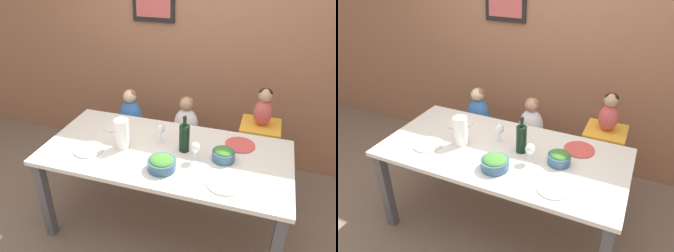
{
  "view_description": "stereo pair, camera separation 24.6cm",
  "coord_description": "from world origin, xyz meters",
  "views": [
    {
      "loc": [
        0.66,
        -1.97,
        2.14
      ],
      "look_at": [
        0.0,
        0.07,
        0.94
      ],
      "focal_mm": 35.0,
      "sensor_mm": 36.0,
      "label": 1
    },
    {
      "loc": [
        0.89,
        -1.88,
        2.14
      ],
      "look_at": [
        0.0,
        0.07,
        0.94
      ],
      "focal_mm": 35.0,
      "sensor_mm": 36.0,
      "label": 2
    }
  ],
  "objects": [
    {
      "name": "ground_plane",
      "position": [
        0.0,
        0.0,
        0.0
      ],
      "size": [
        14.0,
        14.0,
        0.0
      ],
      "primitive_type": "plane",
      "color": "#705B4C"
    },
    {
      "name": "wall_back",
      "position": [
        -0.0,
        1.19,
        1.35
      ],
      "size": [
        10.0,
        0.09,
        2.7
      ],
      "color": "#8E5B42",
      "rests_on": "ground_plane"
    },
    {
      "name": "dining_table",
      "position": [
        0.0,
        0.0,
        0.67
      ],
      "size": [
        1.87,
        0.9,
        0.76
      ],
      "color": "silver",
      "rests_on": "ground_plane"
    },
    {
      "name": "chair_far_left",
      "position": [
        -0.59,
        0.69,
        0.38
      ],
      "size": [
        0.41,
        0.39,
        0.45
      ],
      "color": "silver",
      "rests_on": "ground_plane"
    },
    {
      "name": "chair_far_center",
      "position": [
        -0.02,
        0.69,
        0.38
      ],
      "size": [
        0.41,
        0.39,
        0.45
      ],
      "color": "silver",
      "rests_on": "ground_plane"
    },
    {
      "name": "chair_right_highchair",
      "position": [
        0.66,
        0.69,
        0.57
      ],
      "size": [
        0.35,
        0.34,
        0.74
      ],
      "color": "silver",
      "rests_on": "ground_plane"
    },
    {
      "name": "person_child_left",
      "position": [
        -0.59,
        0.69,
        0.67
      ],
      "size": [
        0.23,
        0.2,
        0.45
      ],
      "color": "#3366B2",
      "rests_on": "chair_far_left"
    },
    {
      "name": "person_child_center",
      "position": [
        -0.02,
        0.69,
        0.67
      ],
      "size": [
        0.23,
        0.2,
        0.45
      ],
      "color": "silver",
      "rests_on": "chair_far_center"
    },
    {
      "name": "person_baby_right",
      "position": [
        0.66,
        0.69,
        0.92
      ],
      "size": [
        0.16,
        0.14,
        0.34
      ],
      "color": "#C64C4C",
      "rests_on": "chair_right_highchair"
    },
    {
      "name": "wine_bottle",
      "position": [
        0.13,
        0.05,
        0.88
      ],
      "size": [
        0.08,
        0.08,
        0.29
      ],
      "color": "black",
      "rests_on": "dining_table"
    },
    {
      "name": "paper_towel_roll",
      "position": [
        -0.33,
        -0.05,
        0.88
      ],
      "size": [
        0.11,
        0.11,
        0.24
      ],
      "color": "white",
      "rests_on": "dining_table"
    },
    {
      "name": "wine_glass_near",
      "position": [
        0.24,
        -0.06,
        0.87
      ],
      "size": [
        0.07,
        0.07,
        0.16
      ],
      "color": "white",
      "rests_on": "dining_table"
    },
    {
      "name": "wine_glass_far",
      "position": [
        -0.08,
        0.12,
        0.87
      ],
      "size": [
        0.07,
        0.07,
        0.16
      ],
      "color": "white",
      "rests_on": "dining_table"
    },
    {
      "name": "salad_bowl_large",
      "position": [
        0.05,
        -0.23,
        0.81
      ],
      "size": [
        0.2,
        0.2,
        0.1
      ],
      "color": "#335675",
      "rests_on": "dining_table"
    },
    {
      "name": "salad_bowl_small",
      "position": [
        0.44,
        0.02,
        0.81
      ],
      "size": [
        0.17,
        0.17,
        0.1
      ],
      "color": "#335675",
      "rests_on": "dining_table"
    },
    {
      "name": "dinner_plate_front_left",
      "position": [
        -0.56,
        -0.17,
        0.77
      ],
      "size": [
        0.23,
        0.23,
        0.01
      ],
      "color": "silver",
      "rests_on": "dining_table"
    },
    {
      "name": "dinner_plate_back_left",
      "position": [
        -0.52,
        0.23,
        0.77
      ],
      "size": [
        0.23,
        0.23,
        0.01
      ],
      "color": "silver",
      "rests_on": "dining_table"
    },
    {
      "name": "dinner_plate_back_right",
      "position": [
        0.53,
        0.25,
        0.77
      ],
      "size": [
        0.23,
        0.23,
        0.01
      ],
      "color": "#D14C47",
      "rests_on": "dining_table"
    },
    {
      "name": "dinner_plate_front_right",
      "position": [
        0.49,
        -0.26,
        0.77
      ],
      "size": [
        0.23,
        0.23,
        0.01
      ],
      "color": "silver",
      "rests_on": "dining_table"
    }
  ]
}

